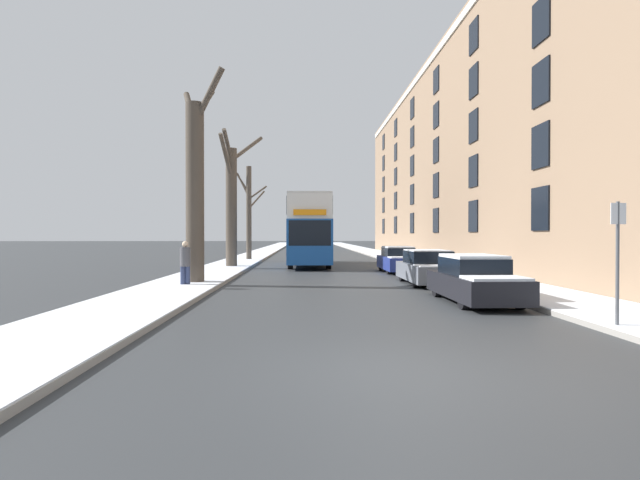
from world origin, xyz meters
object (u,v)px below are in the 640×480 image
object	(u,v)px
parked_car_0	(474,280)
parked_car_2	(398,260)
street_sign_post	(618,258)
parked_car_1	(428,268)
bare_tree_left_0	(195,183)
double_decker_bus	(309,227)
bare_tree_left_1	(232,201)
pedestrian_left_sidewalk	(185,262)
bare_tree_left_2	(249,210)

from	to	relation	value
parked_car_0	parked_car_2	bearing A→B (deg)	90.00
parked_car_0	street_sign_post	size ratio (longest dim) A/B	1.70
parked_car_1	street_sign_post	bearing A→B (deg)	-82.28
bare_tree_left_0	double_decker_bus	world-z (taller)	bare_tree_left_0
bare_tree_left_1	parked_car_1	xyz separation A→B (m)	(9.46, -9.84, -3.40)
pedestrian_left_sidewalk	street_sign_post	xyz separation A→B (m)	(10.98, -8.87, 0.57)
bare_tree_left_2	double_decker_bus	world-z (taller)	bare_tree_left_2
double_decker_bus	pedestrian_left_sidewalk	distance (m)	14.49
bare_tree_left_2	street_sign_post	xyz separation A→B (m)	(10.78, -28.65, -2.40)
bare_tree_left_0	parked_car_1	size ratio (longest dim) A/B	1.93
bare_tree_left_1	parked_car_2	bearing A→B (deg)	-19.25
bare_tree_left_0	bare_tree_left_1	bearing A→B (deg)	90.03
bare_tree_left_1	parked_car_1	size ratio (longest dim) A/B	1.89
double_decker_bus	street_sign_post	xyz separation A→B (m)	(6.17, -22.45, -0.97)
bare_tree_left_2	pedestrian_left_sidewalk	xyz separation A→B (m)	(-0.19, -19.78, -2.96)
double_decker_bus	parked_car_1	size ratio (longest dim) A/B	2.29
bare_tree_left_1	double_decker_bus	xyz separation A→B (m)	(4.67, 2.39, -1.53)
bare_tree_left_2	parked_car_1	xyz separation A→B (m)	(9.40, -18.44, -3.29)
bare_tree_left_1	parked_car_0	size ratio (longest dim) A/B	1.83
parked_car_2	parked_car_1	bearing A→B (deg)	-90.00
bare_tree_left_0	parked_car_1	world-z (taller)	bare_tree_left_0
bare_tree_left_1	parked_car_2	world-z (taller)	bare_tree_left_1
parked_car_2	street_sign_post	xyz separation A→B (m)	(1.38, -16.75, 0.89)
double_decker_bus	parked_car_0	size ratio (longest dim) A/B	2.21
double_decker_bus	bare_tree_left_0	bearing A→B (deg)	-110.57
double_decker_bus	parked_car_2	xyz separation A→B (m)	(4.79, -5.70, -1.86)
street_sign_post	parked_car_0	bearing A→B (deg)	106.57
parked_car_1	parked_car_0	bearing A→B (deg)	-90.00
bare_tree_left_2	parked_car_1	bearing A→B (deg)	-62.99
bare_tree_left_1	bare_tree_left_2	distance (m)	8.60
double_decker_bus	parked_car_1	bearing A→B (deg)	-68.61
bare_tree_left_1	bare_tree_left_2	xyz separation A→B (m)	(0.06, 8.60, -0.11)
parked_car_1	pedestrian_left_sidewalk	xyz separation A→B (m)	(-9.59, -1.35, 0.33)
bare_tree_left_0	parked_car_0	xyz separation A→B (m)	(9.45, -5.37, -3.44)
bare_tree_left_0	pedestrian_left_sidewalk	distance (m)	3.33
parked_car_1	pedestrian_left_sidewalk	bearing A→B (deg)	-172.00
parked_car_1	pedestrian_left_sidewalk	distance (m)	9.69
double_decker_bus	parked_car_2	distance (m)	7.67
bare_tree_left_0	bare_tree_left_1	distance (m)	10.03
bare_tree_left_2	street_sign_post	world-z (taller)	bare_tree_left_2
parked_car_0	parked_car_1	xyz separation A→B (m)	(-0.00, 5.57, -0.01)
bare_tree_left_1	double_decker_bus	bearing A→B (deg)	27.16
bare_tree_left_0	bare_tree_left_2	size ratio (longest dim) A/B	1.09
parked_car_2	street_sign_post	bearing A→B (deg)	-85.28
double_decker_bus	street_sign_post	world-z (taller)	double_decker_bus
bare_tree_left_2	parked_car_1	distance (m)	20.95
bare_tree_left_2	pedestrian_left_sidewalk	bearing A→B (deg)	-90.56
bare_tree_left_0	parked_car_1	distance (m)	10.06
parked_car_0	parked_car_2	size ratio (longest dim) A/B	1.02
bare_tree_left_2	street_sign_post	distance (m)	30.71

